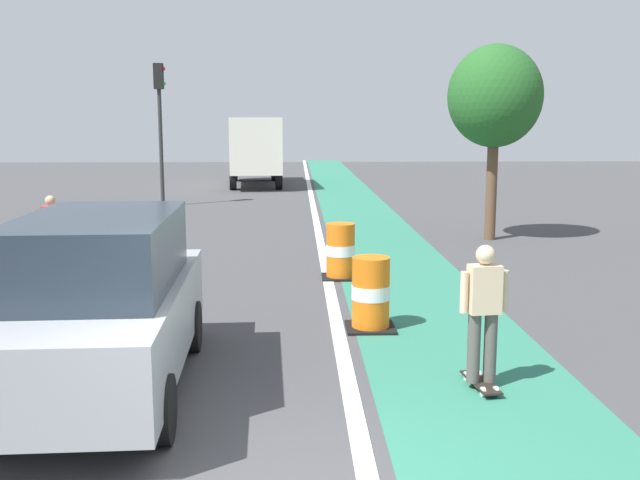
% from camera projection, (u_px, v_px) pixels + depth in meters
% --- Properties ---
extents(bike_lane_strip, '(2.50, 80.00, 0.01)m').
position_uv_depth(bike_lane_strip, '(382.00, 247.00, 17.88)').
color(bike_lane_strip, '#2D755B').
rests_on(bike_lane_strip, ground).
extents(lane_divider_stripe, '(0.20, 80.00, 0.01)m').
position_uv_depth(lane_divider_stripe, '(321.00, 247.00, 17.84)').
color(lane_divider_stripe, silver).
rests_on(lane_divider_stripe, ground).
extents(skateboarder_on_lane, '(0.57, 0.82, 1.69)m').
position_uv_depth(skateboarder_on_lane, '(483.00, 312.00, 8.30)').
color(skateboarder_on_lane, black).
rests_on(skateboarder_on_lane, ground).
extents(parked_suv_nearest, '(2.06, 4.67, 2.04)m').
position_uv_depth(parked_suv_nearest, '(101.00, 304.00, 8.18)').
color(parked_suv_nearest, '#9EA0A5').
rests_on(parked_suv_nearest, ground).
extents(traffic_barrel_front, '(0.73, 0.73, 1.09)m').
position_uv_depth(traffic_barrel_front, '(371.00, 294.00, 10.77)').
color(traffic_barrel_front, orange).
rests_on(traffic_barrel_front, ground).
extents(traffic_barrel_mid, '(0.73, 0.73, 1.09)m').
position_uv_depth(traffic_barrel_mid, '(341.00, 252.00, 14.28)').
color(traffic_barrel_mid, orange).
rests_on(traffic_barrel_mid, ground).
extents(delivery_truck_down_block, '(2.81, 7.74, 3.23)m').
position_uv_depth(delivery_truck_down_block, '(255.00, 147.00, 34.81)').
color(delivery_truck_down_block, silver).
rests_on(delivery_truck_down_block, ground).
extents(traffic_light_corner, '(0.41, 0.32, 5.10)m').
position_uv_depth(traffic_light_corner, '(160.00, 109.00, 26.01)').
color(traffic_light_corner, '#2D2D2D').
rests_on(traffic_light_corner, ground).
extents(pedestrian_crossing, '(0.34, 0.20, 1.61)m').
position_uv_depth(pedestrian_crossing, '(52.00, 232.00, 14.54)').
color(pedestrian_crossing, '#33333D').
rests_on(pedestrian_crossing, ground).
extents(street_tree_sidewalk, '(2.40, 2.40, 5.00)m').
position_uv_depth(street_tree_sidewalk, '(495.00, 97.00, 18.46)').
color(street_tree_sidewalk, brown).
rests_on(street_tree_sidewalk, ground).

